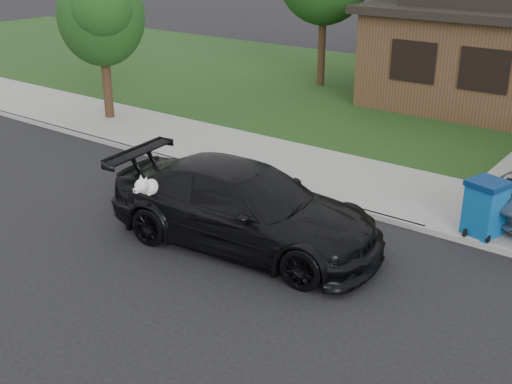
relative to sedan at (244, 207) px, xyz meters
The scene contains 7 objects.
ground 1.69m from the sedan, 141.92° to the right, with size 120.00×120.00×0.00m, color black.
sidewalk 4.30m from the sedan, 106.14° to the left, with size 60.00×3.00×0.12m, color gray.
curb 2.92m from the sedan, 114.61° to the left, with size 60.00×0.12×0.12m, color gray.
lawn 12.15m from the sedan, 95.58° to the left, with size 60.00×13.00×0.13m, color #193814.
sedan is the anchor object (origin of this frame).
recycling_bin 4.62m from the sedan, 39.11° to the left, with size 0.82×0.82×1.11m.
tree_2 9.85m from the sedan, 153.94° to the left, with size 2.73×2.60×4.59m.
Camera 1 is at (7.96, -7.78, 5.62)m, focal length 45.00 mm.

